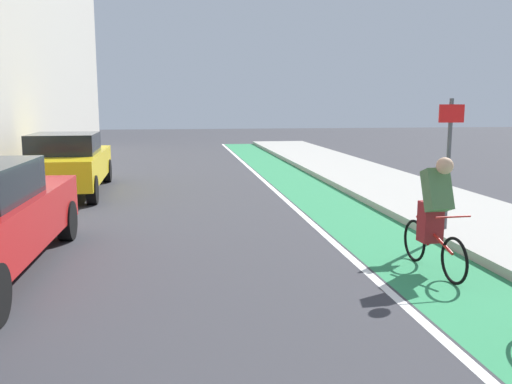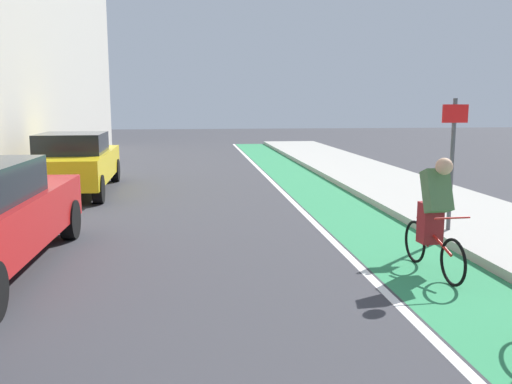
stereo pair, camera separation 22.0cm
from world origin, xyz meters
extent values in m
plane|color=#38383D|center=(0.00, 13.04, 0.00)|extent=(74.96, 74.96, 0.00)
cube|color=#2D8451|center=(3.23, 15.04, 0.00)|extent=(1.60, 34.07, 0.00)
cube|color=white|center=(2.33, 15.04, 0.00)|extent=(0.12, 34.07, 0.00)
cube|color=#A8A59E|center=(5.46, 15.04, 0.07)|extent=(2.86, 34.07, 0.14)
cylinder|color=black|center=(-2.05, 10.81, 0.33)|extent=(0.23, 0.66, 0.66)
cube|color=yellow|center=(-2.98, 15.91, 0.68)|extent=(1.90, 4.76, 0.70)
cube|color=black|center=(-2.97, 15.68, 1.26)|extent=(1.61, 2.03, 0.55)
cylinder|color=black|center=(-3.83, 17.69, 0.33)|extent=(0.24, 0.67, 0.66)
cylinder|color=black|center=(-2.23, 17.74, 0.33)|extent=(0.24, 0.67, 0.66)
cylinder|color=black|center=(-3.73, 14.08, 0.33)|extent=(0.24, 0.67, 0.66)
cylinder|color=black|center=(-2.12, 14.13, 0.33)|extent=(0.24, 0.67, 0.66)
torus|color=black|center=(3.24, 7.76, 0.30)|extent=(0.07, 0.61, 0.61)
torus|color=black|center=(3.18, 8.81, 0.30)|extent=(0.07, 0.61, 0.61)
cylinder|color=red|center=(3.21, 8.29, 0.52)|extent=(0.09, 0.96, 0.33)
cylinder|color=red|center=(3.20, 8.47, 0.60)|extent=(0.04, 0.12, 0.55)
cylinder|color=red|center=(3.24, 7.84, 0.85)|extent=(0.48, 0.05, 0.02)
cube|color=maroon|center=(3.21, 8.39, 0.67)|extent=(0.29, 0.26, 0.56)
cube|color=#4C7247|center=(3.22, 8.26, 1.13)|extent=(0.34, 0.42, 0.60)
sphere|color=tan|center=(3.22, 8.11, 1.47)|extent=(0.22, 0.22, 0.22)
cylinder|color=#4C4C51|center=(4.34, 10.15, 1.25)|extent=(0.07, 0.07, 2.21)
cube|color=red|center=(4.34, 10.13, 2.10)|extent=(0.44, 0.03, 0.30)
camera|label=1|loc=(-0.19, 1.51, 2.28)|focal=38.38mm
camera|label=2|loc=(0.02, 1.48, 2.28)|focal=38.38mm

